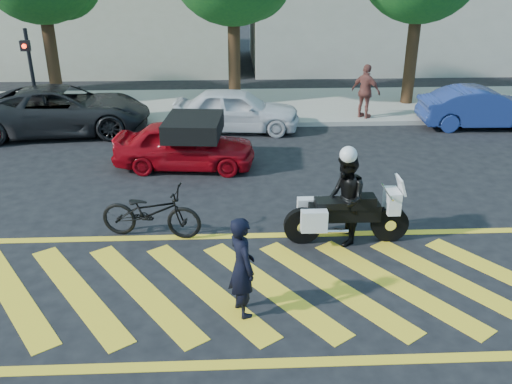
{
  "coord_description": "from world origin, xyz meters",
  "views": [
    {
      "loc": [
        -0.1,
        -7.91,
        5.31
      ],
      "look_at": [
        0.33,
        1.75,
        1.05
      ],
      "focal_mm": 38.0,
      "sensor_mm": 36.0,
      "label": 1
    }
  ],
  "objects_px": {
    "parked_mid_right": "(236,110)",
    "parked_right": "(482,108)",
    "red_convertible": "(185,145)",
    "parked_mid_left": "(63,110)",
    "bicycle": "(151,212)",
    "officer_moto": "(345,199)",
    "police_motorcycle": "(345,215)",
    "officer_bike": "(242,267)"
  },
  "relations": [
    {
      "from": "parked_mid_right",
      "to": "parked_right",
      "type": "xyz_separation_m",
      "value": [
        8.1,
        0.0,
        -0.03
      ]
    },
    {
      "from": "red_convertible",
      "to": "parked_mid_left",
      "type": "bearing_deg",
      "value": 56.32
    },
    {
      "from": "bicycle",
      "to": "officer_moto",
      "type": "distance_m",
      "value": 3.89
    },
    {
      "from": "police_motorcycle",
      "to": "officer_moto",
      "type": "height_order",
      "value": "officer_moto"
    },
    {
      "from": "bicycle",
      "to": "parked_mid_left",
      "type": "relative_size",
      "value": 0.38
    },
    {
      "from": "police_motorcycle",
      "to": "parked_right",
      "type": "bearing_deg",
      "value": 51.28
    },
    {
      "from": "parked_mid_left",
      "to": "parked_mid_right",
      "type": "relative_size",
      "value": 1.34
    },
    {
      "from": "bicycle",
      "to": "parked_mid_right",
      "type": "relative_size",
      "value": 0.51
    },
    {
      "from": "red_convertible",
      "to": "parked_right",
      "type": "height_order",
      "value": "parked_right"
    },
    {
      "from": "bicycle",
      "to": "parked_right",
      "type": "height_order",
      "value": "parked_right"
    },
    {
      "from": "parked_mid_right",
      "to": "parked_mid_left",
      "type": "bearing_deg",
      "value": 95.18
    },
    {
      "from": "red_convertible",
      "to": "officer_bike",
      "type": "bearing_deg",
      "value": -162.8
    },
    {
      "from": "bicycle",
      "to": "parked_right",
      "type": "relative_size",
      "value": 0.51
    },
    {
      "from": "officer_bike",
      "to": "parked_mid_right",
      "type": "distance_m",
      "value": 9.88
    },
    {
      "from": "police_motorcycle",
      "to": "parked_mid_left",
      "type": "height_order",
      "value": "parked_mid_left"
    },
    {
      "from": "parked_right",
      "to": "parked_mid_right",
      "type": "bearing_deg",
      "value": 92.21
    },
    {
      "from": "bicycle",
      "to": "police_motorcycle",
      "type": "distance_m",
      "value": 3.88
    },
    {
      "from": "officer_moto",
      "to": "red_convertible",
      "type": "bearing_deg",
      "value": -141.42
    },
    {
      "from": "officer_moto",
      "to": "parked_mid_left",
      "type": "bearing_deg",
      "value": -135.41
    },
    {
      "from": "red_convertible",
      "to": "bicycle",
      "type": "bearing_deg",
      "value": 179.49
    },
    {
      "from": "police_motorcycle",
      "to": "officer_bike",
      "type": "bearing_deg",
      "value": -132.76
    },
    {
      "from": "parked_mid_left",
      "to": "parked_mid_right",
      "type": "height_order",
      "value": "parked_mid_left"
    },
    {
      "from": "police_motorcycle",
      "to": "officer_moto",
      "type": "distance_m",
      "value": 0.33
    },
    {
      "from": "police_motorcycle",
      "to": "red_convertible",
      "type": "relative_size",
      "value": 0.67
    },
    {
      "from": "officer_moto",
      "to": "red_convertible",
      "type": "xyz_separation_m",
      "value": [
        -3.46,
        4.29,
        -0.29
      ]
    },
    {
      "from": "bicycle",
      "to": "police_motorcycle",
      "type": "bearing_deg",
      "value": -86.08
    },
    {
      "from": "officer_moto",
      "to": "parked_mid_right",
      "type": "relative_size",
      "value": 0.46
    },
    {
      "from": "officer_bike",
      "to": "red_convertible",
      "type": "relative_size",
      "value": 0.45
    },
    {
      "from": "parked_mid_left",
      "to": "bicycle",
      "type": "bearing_deg",
      "value": -158.11
    },
    {
      "from": "officer_bike",
      "to": "parked_mid_left",
      "type": "bearing_deg",
      "value": 6.62
    },
    {
      "from": "bicycle",
      "to": "parked_right",
      "type": "xyz_separation_m",
      "value": [
        9.9,
        7.2,
        0.12
      ]
    },
    {
      "from": "parked_right",
      "to": "officer_bike",
      "type": "bearing_deg",
      "value": 142.78
    },
    {
      "from": "officer_bike",
      "to": "bicycle",
      "type": "bearing_deg",
      "value": 11.18
    },
    {
      "from": "officer_bike",
      "to": "officer_moto",
      "type": "height_order",
      "value": "officer_moto"
    },
    {
      "from": "parked_mid_right",
      "to": "parked_right",
      "type": "height_order",
      "value": "parked_mid_right"
    },
    {
      "from": "police_motorcycle",
      "to": "parked_right",
      "type": "xyz_separation_m",
      "value": [
        6.04,
        7.61,
        0.06
      ]
    },
    {
      "from": "officer_moto",
      "to": "parked_right",
      "type": "distance_m",
      "value": 9.73
    },
    {
      "from": "bicycle",
      "to": "police_motorcycle",
      "type": "height_order",
      "value": "police_motorcycle"
    },
    {
      "from": "officer_moto",
      "to": "parked_mid_right",
      "type": "height_order",
      "value": "officer_moto"
    },
    {
      "from": "officer_bike",
      "to": "parked_right",
      "type": "xyz_separation_m",
      "value": [
        8.12,
        9.87,
        -0.19
      ]
    },
    {
      "from": "officer_bike",
      "to": "red_convertible",
      "type": "bearing_deg",
      "value": -10.51
    },
    {
      "from": "parked_mid_right",
      "to": "police_motorcycle",
      "type": "bearing_deg",
      "value": -159.7
    }
  ]
}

